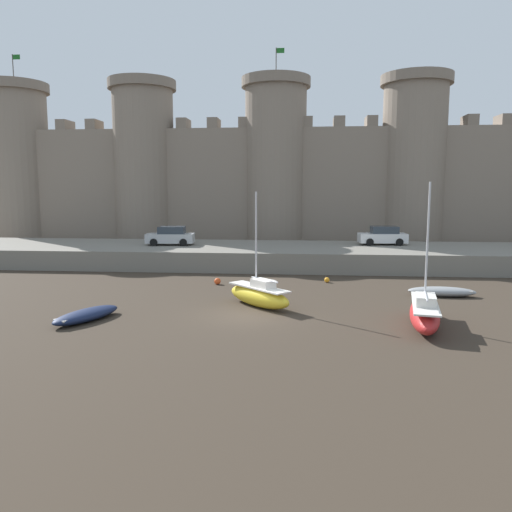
{
  "coord_description": "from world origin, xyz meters",
  "views": [
    {
      "loc": [
        2.74,
        -24.85,
        6.49
      ],
      "look_at": [
        0.11,
        4.41,
        2.5
      ],
      "focal_mm": 35.0,
      "sensor_mm": 36.0,
      "label": 1
    }
  ],
  "objects_px": {
    "rowboat_midflat_left": "(86,315)",
    "rowboat_foreground_left": "(442,291)",
    "mooring_buoy_off_centre": "(217,281)",
    "sailboat_near_channel_right": "(259,295)",
    "car_quay_east": "(383,236)",
    "car_quay_centre_east": "(171,236)",
    "mooring_buoy_near_shore": "(327,280)",
    "sailboat_midflat_right": "(425,313)"
  },
  "relations": [
    {
      "from": "rowboat_midflat_left",
      "to": "rowboat_foreground_left",
      "type": "xyz_separation_m",
      "value": [
        19.08,
        7.39,
        -0.0
      ]
    },
    {
      "from": "mooring_buoy_off_centre",
      "to": "sailboat_near_channel_right",
      "type": "bearing_deg",
      "value": -61.32
    },
    {
      "from": "rowboat_midflat_left",
      "to": "rowboat_foreground_left",
      "type": "height_order",
      "value": "rowboat_midflat_left"
    },
    {
      "from": "car_quay_east",
      "to": "car_quay_centre_east",
      "type": "xyz_separation_m",
      "value": [
        -18.48,
        -1.88,
        0.0
      ]
    },
    {
      "from": "car_quay_centre_east",
      "to": "mooring_buoy_near_shore",
      "type": "bearing_deg",
      "value": -31.37
    },
    {
      "from": "car_quay_centre_east",
      "to": "sailboat_midflat_right",
      "type": "bearing_deg",
      "value": -47.94
    },
    {
      "from": "sailboat_midflat_right",
      "to": "mooring_buoy_off_centre",
      "type": "bearing_deg",
      "value": 140.09
    },
    {
      "from": "mooring_buoy_off_centre",
      "to": "mooring_buoy_near_shore",
      "type": "distance_m",
      "value": 7.6
    },
    {
      "from": "mooring_buoy_near_shore",
      "to": "rowboat_midflat_left",
      "type": "bearing_deg",
      "value": -137.73
    },
    {
      "from": "rowboat_midflat_left",
      "to": "mooring_buoy_near_shore",
      "type": "relative_size",
      "value": 11.31
    },
    {
      "from": "rowboat_foreground_left",
      "to": "sailboat_midflat_right",
      "type": "bearing_deg",
      "value": -111.07
    },
    {
      "from": "sailboat_midflat_right",
      "to": "car_quay_centre_east",
      "type": "relative_size",
      "value": 1.61
    },
    {
      "from": "rowboat_midflat_left",
      "to": "mooring_buoy_off_centre",
      "type": "distance_m",
      "value": 11.0
    },
    {
      "from": "sailboat_midflat_right",
      "to": "mooring_buoy_near_shore",
      "type": "height_order",
      "value": "sailboat_midflat_right"
    },
    {
      "from": "rowboat_foreground_left",
      "to": "car_quay_east",
      "type": "xyz_separation_m",
      "value": [
        -1.39,
        13.76,
        2.06
      ]
    },
    {
      "from": "sailboat_midflat_right",
      "to": "car_quay_centre_east",
      "type": "distance_m",
      "value": 25.62
    },
    {
      "from": "rowboat_foreground_left",
      "to": "sailboat_midflat_right",
      "type": "height_order",
      "value": "sailboat_midflat_right"
    },
    {
      "from": "mooring_buoy_off_centre",
      "to": "car_quay_east",
      "type": "relative_size",
      "value": 0.11
    },
    {
      "from": "sailboat_midflat_right",
      "to": "car_quay_east",
      "type": "bearing_deg",
      "value": 86.29
    },
    {
      "from": "rowboat_foreground_left",
      "to": "car_quay_east",
      "type": "relative_size",
      "value": 0.96
    },
    {
      "from": "rowboat_foreground_left",
      "to": "sailboat_near_channel_right",
      "type": "bearing_deg",
      "value": -161.28
    },
    {
      "from": "rowboat_midflat_left",
      "to": "rowboat_foreground_left",
      "type": "distance_m",
      "value": 20.46
    },
    {
      "from": "car_quay_centre_east",
      "to": "rowboat_midflat_left",
      "type": "bearing_deg",
      "value": -87.66
    },
    {
      "from": "mooring_buoy_off_centre",
      "to": "car_quay_centre_east",
      "type": "xyz_separation_m",
      "value": [
        -5.69,
        9.41,
        2.14
      ]
    },
    {
      "from": "sailboat_near_channel_right",
      "to": "car_quay_centre_east",
      "type": "height_order",
      "value": "sailboat_near_channel_right"
    },
    {
      "from": "mooring_buoy_near_shore",
      "to": "car_quay_east",
      "type": "height_order",
      "value": "car_quay_east"
    },
    {
      "from": "mooring_buoy_near_shore",
      "to": "rowboat_foreground_left",
      "type": "bearing_deg",
      "value": -29.87
    },
    {
      "from": "car_quay_east",
      "to": "car_quay_centre_east",
      "type": "height_order",
      "value": "same"
    },
    {
      "from": "sailboat_midflat_right",
      "to": "mooring_buoy_near_shore",
      "type": "bearing_deg",
      "value": 109.94
    },
    {
      "from": "rowboat_midflat_left",
      "to": "mooring_buoy_off_centre",
      "type": "bearing_deg",
      "value": 63.56
    },
    {
      "from": "sailboat_near_channel_right",
      "to": "sailboat_midflat_right",
      "type": "distance_m",
      "value": 8.79
    },
    {
      "from": "rowboat_foreground_left",
      "to": "sailboat_midflat_right",
      "type": "xyz_separation_m",
      "value": [
        -2.74,
        -7.11,
        0.39
      ]
    },
    {
      "from": "sailboat_midflat_right",
      "to": "mooring_buoy_off_centre",
      "type": "height_order",
      "value": "sailboat_midflat_right"
    },
    {
      "from": "rowboat_foreground_left",
      "to": "car_quay_east",
      "type": "bearing_deg",
      "value": 95.75
    },
    {
      "from": "mooring_buoy_off_centre",
      "to": "car_quay_east",
      "type": "bearing_deg",
      "value": 41.43
    },
    {
      "from": "mooring_buoy_near_shore",
      "to": "car_quay_centre_east",
      "type": "xyz_separation_m",
      "value": [
        -13.15,
        8.02,
        2.18
      ]
    },
    {
      "from": "rowboat_foreground_left",
      "to": "mooring_buoy_near_shore",
      "type": "bearing_deg",
      "value": 150.13
    },
    {
      "from": "sailboat_near_channel_right",
      "to": "rowboat_foreground_left",
      "type": "xyz_separation_m",
      "value": [
        10.83,
        3.67,
        -0.36
      ]
    },
    {
      "from": "mooring_buoy_off_centre",
      "to": "sailboat_midflat_right",
      "type": "bearing_deg",
      "value": -39.91
    },
    {
      "from": "mooring_buoy_off_centre",
      "to": "car_quay_east",
      "type": "height_order",
      "value": "car_quay_east"
    },
    {
      "from": "rowboat_midflat_left",
      "to": "mooring_buoy_near_shore",
      "type": "distance_m",
      "value": 16.71
    },
    {
      "from": "car_quay_east",
      "to": "rowboat_foreground_left",
      "type": "bearing_deg",
      "value": -84.25
    }
  ]
}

